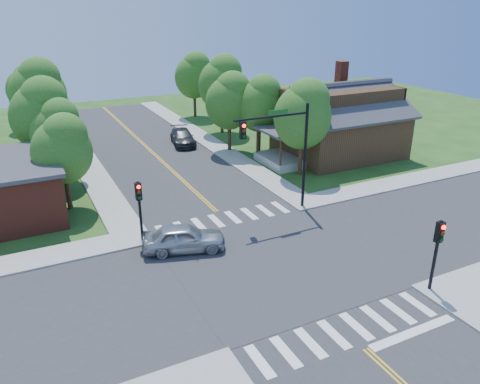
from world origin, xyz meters
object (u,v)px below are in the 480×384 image
signal_mast_ne (284,142)px  car_silver (184,238)px  car_dgrey (183,137)px  signal_pole_nw (139,201)px  house_ne (339,119)px  signal_pole_se (438,243)px

signal_mast_ne → car_silver: 8.93m
car_silver → car_dgrey: size_ratio=0.93×
signal_pole_nw → car_silver: signal_pole_nw is taller
house_ne → signal_pole_nw: bearing=-157.3°
house_ne → car_silver: bearing=-150.4°
house_ne → car_silver: house_ne is taller
signal_pole_se → car_silver: signal_pole_se is taller
signal_pole_nw → car_silver: 3.35m
signal_pole_se → car_silver: size_ratio=0.77×
signal_pole_nw → car_dgrey: size_ratio=0.72×
signal_pole_se → car_dgrey: bearing=94.1°
signal_pole_se → house_ne: 22.03m
signal_mast_ne → signal_pole_se: size_ratio=1.89×
signal_pole_se → signal_pole_nw: (-11.20, 11.20, 0.00)m
signal_pole_se → car_silver: bearing=135.7°
signal_pole_nw → house_ne: size_ratio=0.29×
signal_pole_se → signal_pole_nw: 15.84m
signal_mast_ne → signal_pole_nw: 9.76m
car_silver → house_ne: bearing=-43.2°
signal_mast_ne → signal_pole_se: 11.55m
signal_pole_se → house_ne: size_ratio=0.29×
signal_mast_ne → house_ne: bearing=37.7°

